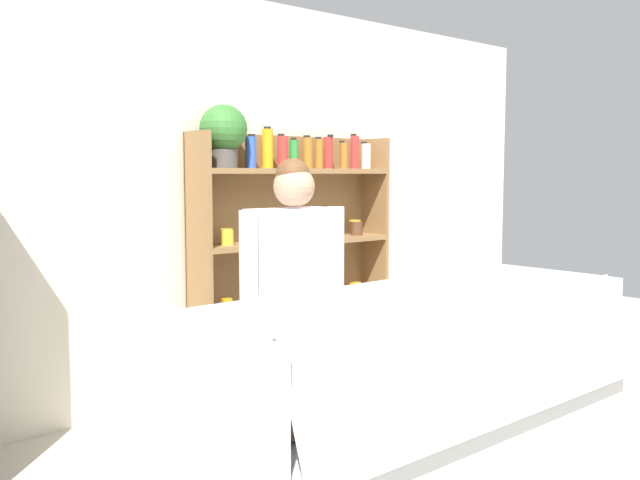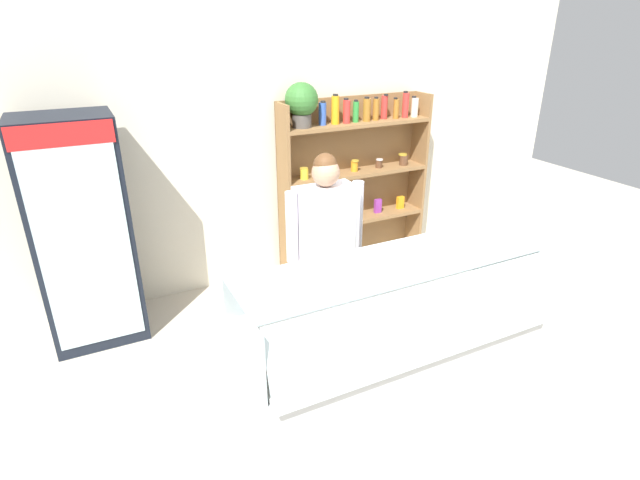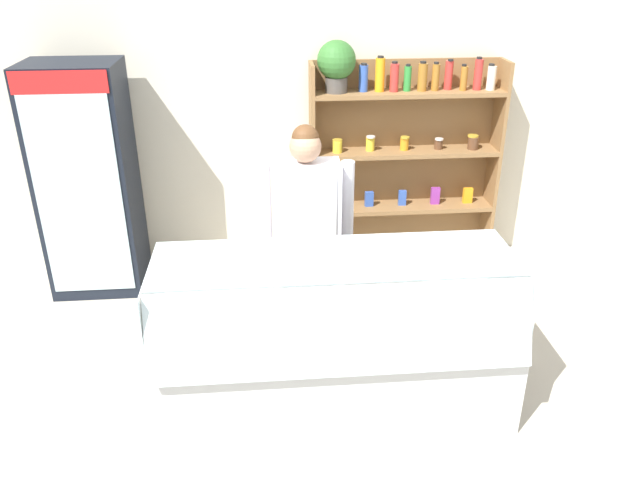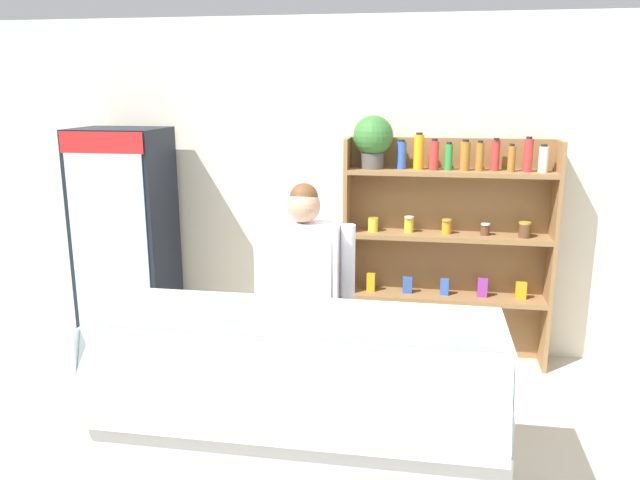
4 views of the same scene
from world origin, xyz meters
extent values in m
plane|color=beige|center=(0.00, 0.00, 0.00)|extent=(12.00, 12.00, 0.00)
cube|color=silver|center=(0.00, 2.24, 1.35)|extent=(6.80, 0.10, 2.70)
cube|color=black|center=(-1.94, 1.80, 0.92)|extent=(0.71, 0.55, 1.84)
cube|color=silver|center=(-1.94, 1.51, 0.92)|extent=(0.63, 0.01, 1.64)
cube|color=red|center=(-1.94, 1.51, 1.75)|extent=(0.67, 0.01, 0.16)
cylinder|color=silver|center=(-2.14, 1.58, 0.35)|extent=(0.05, 0.05, 0.19)
cylinder|color=orange|center=(-1.94, 1.58, 0.34)|extent=(0.07, 0.07, 0.18)
cylinder|color=silver|center=(-1.75, 1.58, 0.34)|extent=(0.06, 0.06, 0.19)
cylinder|color=orange|center=(-2.14, 1.58, 0.81)|extent=(0.05, 0.05, 0.17)
cylinder|color=#2D8C38|center=(-1.94, 1.58, 0.80)|extent=(0.07, 0.07, 0.14)
cylinder|color=orange|center=(-1.75, 1.58, 0.80)|extent=(0.06, 0.06, 0.15)
cylinder|color=purple|center=(-2.14, 1.58, 1.30)|extent=(0.05, 0.05, 0.18)
cylinder|color=orange|center=(-1.94, 1.58, 1.30)|extent=(0.05, 0.05, 0.17)
cylinder|color=red|center=(-1.75, 1.58, 1.30)|extent=(0.07, 0.07, 0.18)
cube|color=olive|center=(0.63, 2.12, 0.89)|extent=(1.60, 0.02, 1.77)
cube|color=olive|center=(-0.15, 1.98, 0.89)|extent=(0.03, 0.28, 1.77)
cube|color=olive|center=(1.41, 1.98, 0.89)|extent=(0.03, 0.28, 1.77)
cube|color=olive|center=(0.63, 1.98, 0.53)|extent=(1.54, 0.28, 0.04)
cube|color=olive|center=(0.63, 1.98, 1.03)|extent=(1.54, 0.28, 0.04)
cube|color=olive|center=(0.63, 1.98, 1.52)|extent=(1.54, 0.28, 0.04)
cylinder|color=#4C4742|center=(0.04, 1.98, 1.60)|extent=(0.18, 0.18, 0.12)
sphere|color=#346E2D|center=(0.04, 1.98, 1.79)|extent=(0.31, 0.31, 0.31)
cylinder|color=#3356B2|center=(0.26, 1.99, 1.65)|extent=(0.07, 0.07, 0.21)
cylinder|color=black|center=(0.26, 1.98, 1.76)|extent=(0.05, 0.05, 0.02)
cylinder|color=orange|center=(0.39, 1.98, 1.67)|extent=(0.08, 0.08, 0.26)
cylinder|color=black|center=(0.39, 1.98, 1.81)|extent=(0.05, 0.05, 0.02)
cylinder|color=red|center=(0.50, 1.97, 1.65)|extent=(0.07, 0.07, 0.22)
cylinder|color=black|center=(0.50, 1.98, 1.77)|extent=(0.05, 0.05, 0.02)
cylinder|color=#2D8C38|center=(0.61, 1.98, 1.64)|extent=(0.06, 0.06, 0.20)
cylinder|color=black|center=(0.61, 1.98, 1.75)|extent=(0.04, 0.04, 0.02)
cylinder|color=#9E6623|center=(0.73, 1.97, 1.65)|extent=(0.07, 0.07, 0.22)
cylinder|color=black|center=(0.73, 1.98, 1.77)|extent=(0.05, 0.05, 0.02)
cylinder|color=#9E6623|center=(0.84, 1.98, 1.65)|extent=(0.06, 0.06, 0.21)
cylinder|color=black|center=(0.84, 1.98, 1.76)|extent=(0.04, 0.04, 0.02)
cylinder|color=red|center=(0.95, 2.00, 1.66)|extent=(0.06, 0.06, 0.23)
cylinder|color=black|center=(0.95, 1.98, 1.78)|extent=(0.04, 0.04, 0.02)
cylinder|color=#9E6623|center=(1.07, 1.96, 1.64)|extent=(0.06, 0.06, 0.19)
cylinder|color=black|center=(1.07, 1.98, 1.74)|extent=(0.04, 0.04, 0.02)
cylinder|color=red|center=(1.19, 1.97, 1.66)|extent=(0.07, 0.07, 0.24)
cylinder|color=black|center=(1.19, 1.98, 1.79)|extent=(0.04, 0.04, 0.02)
cylinder|color=silver|center=(1.29, 1.96, 1.64)|extent=(0.07, 0.07, 0.19)
cylinder|color=black|center=(1.29, 1.98, 1.74)|extent=(0.05, 0.05, 0.02)
cylinder|color=yellow|center=(0.05, 1.97, 1.09)|extent=(0.08, 0.08, 0.10)
cylinder|color=gold|center=(0.05, 1.98, 1.15)|extent=(0.08, 0.08, 0.01)
cylinder|color=yellow|center=(0.33, 2.00, 1.10)|extent=(0.07, 0.07, 0.12)
cylinder|color=silver|center=(0.33, 1.98, 1.17)|extent=(0.07, 0.07, 0.01)
cylinder|color=orange|center=(0.62, 1.99, 1.10)|extent=(0.07, 0.07, 0.10)
cylinder|color=gold|center=(0.62, 1.98, 1.16)|extent=(0.07, 0.07, 0.01)
cylinder|color=brown|center=(0.91, 1.99, 1.09)|extent=(0.07, 0.07, 0.08)
cylinder|color=silver|center=(0.91, 1.98, 1.13)|extent=(0.07, 0.07, 0.01)
cylinder|color=brown|center=(1.20, 1.96, 1.10)|extent=(0.09, 0.09, 0.10)
cylinder|color=gold|center=(1.20, 1.98, 1.16)|extent=(0.09, 0.09, 0.01)
cube|color=orange|center=(0.05, 1.98, 0.62)|extent=(0.07, 0.04, 0.15)
cube|color=#3356B2|center=(0.34, 1.98, 0.62)|extent=(0.07, 0.05, 0.13)
cube|color=#3356B2|center=(0.63, 1.98, 0.62)|extent=(0.07, 0.05, 0.13)
cube|color=purple|center=(0.92, 1.98, 0.62)|extent=(0.08, 0.04, 0.15)
cube|color=orange|center=(1.21, 1.98, 0.62)|extent=(0.08, 0.04, 0.14)
cube|color=silver|center=(-0.17, 0.11, 0.28)|extent=(2.10, 0.75, 0.55)
cube|color=white|center=(-0.17, 0.11, 0.57)|extent=(2.04, 0.69, 0.03)
cube|color=silver|center=(-0.17, -0.25, 0.78)|extent=(2.06, 0.16, 0.47)
cube|color=silver|center=(-0.17, 0.16, 1.00)|extent=(2.06, 0.59, 0.01)
cube|color=silver|center=(-1.21, 0.11, 0.78)|extent=(0.01, 0.71, 0.45)
cube|color=silver|center=(0.87, 0.11, 0.78)|extent=(0.01, 0.71, 0.45)
cube|color=beige|center=(-1.02, 0.20, 0.61)|extent=(0.16, 0.14, 0.05)
cube|color=white|center=(-1.02, -0.03, 0.61)|extent=(0.05, 0.03, 0.02)
cube|color=tan|center=(-0.73, 0.20, 0.61)|extent=(0.16, 0.11, 0.04)
cube|color=white|center=(-0.73, -0.03, 0.61)|extent=(0.05, 0.03, 0.02)
cube|color=tan|center=(-0.45, 0.20, 0.61)|extent=(0.17, 0.12, 0.05)
cube|color=white|center=(-0.45, -0.03, 0.61)|extent=(0.05, 0.03, 0.02)
cube|color=beige|center=(-0.17, 0.20, 0.61)|extent=(0.16, 0.13, 0.05)
cube|color=white|center=(-0.17, -0.03, 0.61)|extent=(0.05, 0.03, 0.02)
cube|color=tan|center=(0.11, 0.20, 0.61)|extent=(0.16, 0.12, 0.05)
cube|color=white|center=(0.11, -0.03, 0.61)|extent=(0.05, 0.03, 0.02)
cube|color=beige|center=(0.40, 0.20, 0.61)|extent=(0.17, 0.15, 0.06)
cube|color=white|center=(0.40, -0.03, 0.61)|extent=(0.05, 0.03, 0.02)
cube|color=tan|center=(0.68, 0.20, 0.61)|extent=(0.16, 0.11, 0.05)
cube|color=white|center=(0.68, -0.03, 0.61)|extent=(0.05, 0.03, 0.02)
cylinder|color=#A35B4C|center=(-1.04, -0.01, 0.65)|extent=(0.21, 0.15, 0.12)
cylinder|color=#C1706B|center=(-0.82, -0.01, 0.65)|extent=(0.19, 0.14, 0.13)
cylinder|color=#A35B4C|center=(-0.60, -0.01, 0.64)|extent=(0.21, 0.13, 0.11)
cylinder|color=white|center=(0.36, 0.02, 0.69)|extent=(0.07, 0.07, 0.22)
cylinder|color=white|center=(0.46, 0.02, 0.68)|extent=(0.07, 0.07, 0.19)
cylinder|color=#383D51|center=(-0.38, 0.87, 0.37)|extent=(0.13, 0.13, 0.73)
cylinder|color=#383D51|center=(-0.18, 0.87, 0.37)|extent=(0.13, 0.13, 0.73)
cube|color=white|center=(-0.28, 0.87, 1.03)|extent=(0.45, 0.24, 0.60)
cube|color=white|center=(-0.28, 0.74, 0.71)|extent=(0.38, 0.01, 1.13)
cylinder|color=white|center=(-0.56, 0.87, 1.06)|extent=(0.09, 0.09, 0.54)
cylinder|color=white|center=(-0.01, 0.87, 1.06)|extent=(0.09, 0.09, 0.54)
sphere|color=tan|center=(-0.28, 0.87, 1.44)|extent=(0.21, 0.21, 0.21)
sphere|color=brown|center=(-0.28, 0.88, 1.50)|extent=(0.18, 0.18, 0.18)
camera|label=1|loc=(-2.50, -1.88, 1.51)|focal=40.00mm
camera|label=2|loc=(-1.89, -2.24, 2.47)|focal=28.00mm
camera|label=3|loc=(-0.54, -2.98, 2.63)|focal=35.00mm
camera|label=4|loc=(0.44, -2.82, 2.15)|focal=35.00mm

